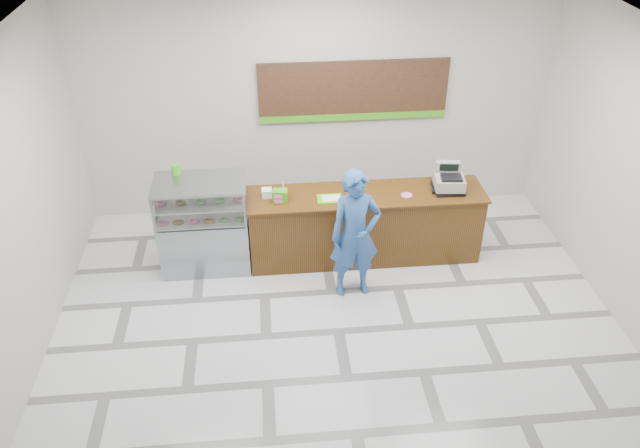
{
  "coord_description": "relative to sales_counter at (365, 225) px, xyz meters",
  "views": [
    {
      "loc": [
        -0.78,
        -5.64,
        5.34
      ],
      "look_at": [
        -0.14,
        0.9,
        1.01
      ],
      "focal_mm": 35.0,
      "sensor_mm": 36.0,
      "label": 1
    }
  ],
  "objects": [
    {
      "name": "floor",
      "position": [
        -0.55,
        -1.55,
        -0.52
      ],
      "size": [
        7.0,
        7.0,
        0.0
      ],
      "primitive_type": "plane",
      "color": "silver",
      "rests_on": "ground"
    },
    {
      "name": "back_wall",
      "position": [
        -0.55,
        1.45,
        1.23
      ],
      "size": [
        7.0,
        0.0,
        7.0
      ],
      "primitive_type": "plane",
      "rotation": [
        1.57,
        0.0,
        0.0
      ],
      "color": "beige",
      "rests_on": "floor"
    },
    {
      "name": "ceiling",
      "position": [
        -0.55,
        -1.55,
        2.98
      ],
      "size": [
        7.0,
        7.0,
        0.0
      ],
      "primitive_type": "plane",
      "rotation": [
        3.14,
        0.0,
        0.0
      ],
      "color": "silver",
      "rests_on": "back_wall"
    },
    {
      "name": "sales_counter",
      "position": [
        0.0,
        0.0,
        0.0
      ],
      "size": [
        3.26,
        0.76,
        1.03
      ],
      "color": "#55320F",
      "rests_on": "floor"
    },
    {
      "name": "display_case",
      "position": [
        -2.22,
        -0.0,
        0.16
      ],
      "size": [
        1.22,
        0.72,
        1.33
      ],
      "color": "gray",
      "rests_on": "floor"
    },
    {
      "name": "menu_board",
      "position": [
        -0.0,
        1.41,
        1.42
      ],
      "size": [
        2.8,
        0.06,
        0.9
      ],
      "color": "black",
      "rests_on": "back_wall"
    },
    {
      "name": "cash_register",
      "position": [
        1.13,
        0.0,
        0.65
      ],
      "size": [
        0.44,
        0.45,
        0.37
      ],
      "rotation": [
        0.0,
        0.0,
        -0.11
      ],
      "color": "black",
      "rests_on": "sales_counter"
    },
    {
      "name": "card_terminal",
      "position": [
        0.95,
        -0.03,
        0.53
      ],
      "size": [
        0.11,
        0.18,
        0.04
      ],
      "primitive_type": "cube",
      "rotation": [
        0.0,
        0.0,
        -0.18
      ],
      "color": "black",
      "rests_on": "sales_counter"
    },
    {
      "name": "serving_tray",
      "position": [
        -0.51,
        -0.1,
        0.52
      ],
      "size": [
        0.33,
        0.24,
        0.02
      ],
      "rotation": [
        0.0,
        0.0,
        -0.01
      ],
      "color": "#52D611",
      "rests_on": "sales_counter"
    },
    {
      "name": "napkin_box",
      "position": [
        -1.34,
        0.05,
        0.57
      ],
      "size": [
        0.13,
        0.13,
        0.11
      ],
      "primitive_type": "cube",
      "rotation": [
        0.0,
        0.0,
        -0.01
      ],
      "color": "white",
      "rests_on": "sales_counter"
    },
    {
      "name": "straw_cup",
      "position": [
        -1.12,
        0.03,
        0.57
      ],
      "size": [
        0.08,
        0.08,
        0.12
      ],
      "primitive_type": "cylinder",
      "color": "silver",
      "rests_on": "sales_counter"
    },
    {
      "name": "promo_box",
      "position": [
        -1.17,
        -0.09,
        0.6
      ],
      "size": [
        0.21,
        0.15,
        0.17
      ],
      "primitive_type": "cube",
      "rotation": [
        0.0,
        0.0,
        -0.14
      ],
      "color": "#42A11A",
      "rests_on": "sales_counter"
    },
    {
      "name": "donut_decal",
      "position": [
        0.54,
        -0.09,
        0.52
      ],
      "size": [
        0.16,
        0.16,
        0.0
      ],
      "primitive_type": "cylinder",
      "color": "pink",
      "rests_on": "sales_counter"
    },
    {
      "name": "green_cup_left",
      "position": [
        -2.54,
        0.24,
        0.89
      ],
      "size": [
        0.09,
        0.09,
        0.15
      ],
      "primitive_type": "cylinder",
      "color": "#42A11A",
      "rests_on": "display_case"
    },
    {
      "name": "green_cup_right",
      "position": [
        -2.51,
        0.25,
        0.89
      ],
      "size": [
        0.09,
        0.09,
        0.15
      ],
      "primitive_type": "cylinder",
      "color": "#42A11A",
      "rests_on": "display_case"
    },
    {
      "name": "customer",
      "position": [
        -0.26,
        -0.76,
        0.38
      ],
      "size": [
        0.69,
        0.5,
        1.79
      ],
      "primitive_type": "imported",
      "rotation": [
        0.0,
        0.0,
        0.11
      ],
      "color": "#2C589D",
      "rests_on": "floor"
    }
  ]
}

